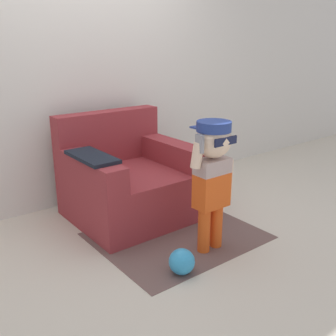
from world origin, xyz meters
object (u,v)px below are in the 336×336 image
object	(u,v)px
person_child	(213,167)
side_table	(193,168)
toy_ball	(182,262)
armchair	(129,181)

from	to	relation	value
person_child	side_table	bearing A→B (deg)	55.49
person_child	toy_ball	bearing A→B (deg)	-161.52
armchair	side_table	distance (m)	0.80
armchair	side_table	xyz separation A→B (m)	(0.80, 0.01, -0.03)
armchair	side_table	bearing A→B (deg)	0.52
armchair	person_child	world-z (taller)	person_child
side_table	toy_ball	xyz separation A→B (m)	(-1.05, -1.08, -0.21)
toy_ball	armchair	bearing A→B (deg)	76.75
toy_ball	person_child	bearing A→B (deg)	18.48
person_child	toy_ball	xyz separation A→B (m)	(-0.40, -0.13, -0.59)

